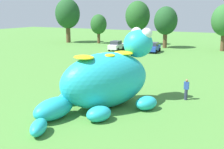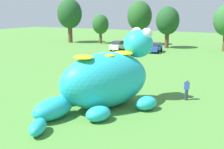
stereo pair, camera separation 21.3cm
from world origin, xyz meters
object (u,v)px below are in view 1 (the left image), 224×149
(giant_inflatable_creature, at_px, (106,79))
(car_green, at_px, (135,46))
(car_white, at_px, (116,46))
(car_blue, at_px, (153,47))
(spectator_mid_field, at_px, (94,67))
(spectator_near_inflatable, at_px, (186,90))

(giant_inflatable_creature, distance_m, car_green, 30.22)
(car_white, distance_m, car_blue, 6.83)
(giant_inflatable_creature, distance_m, spectator_mid_field, 11.30)
(car_white, bearing_deg, car_green, 8.84)
(car_white, bearing_deg, spectator_near_inflatable, -52.34)
(car_green, height_order, spectator_near_inflatable, car_green)
(car_white, relative_size, car_blue, 0.99)
(spectator_near_inflatable, bearing_deg, car_green, 121.57)
(car_white, xyz_separation_m, spectator_mid_field, (6.74, -18.85, -0.01))
(spectator_near_inflatable, bearing_deg, car_white, 127.66)
(giant_inflatable_creature, bearing_deg, spectator_near_inflatable, 42.40)
(spectator_near_inflatable, bearing_deg, car_blue, 115.11)
(car_white, xyz_separation_m, car_green, (3.37, 0.52, 0.00))
(car_blue, xyz_separation_m, spectator_mid_field, (-0.05, -19.57, -0.01))
(car_green, relative_size, spectator_near_inflatable, 2.51)
(car_white, distance_m, spectator_near_inflatable, 29.71)
(spectator_mid_field, bearing_deg, spectator_near_inflatable, -22.28)
(spectator_mid_field, bearing_deg, car_white, 109.68)
(car_white, relative_size, car_green, 0.98)
(spectator_near_inflatable, bearing_deg, spectator_mid_field, 157.72)
(car_green, relative_size, spectator_mid_field, 2.51)
(car_blue, height_order, spectator_near_inflatable, car_blue)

